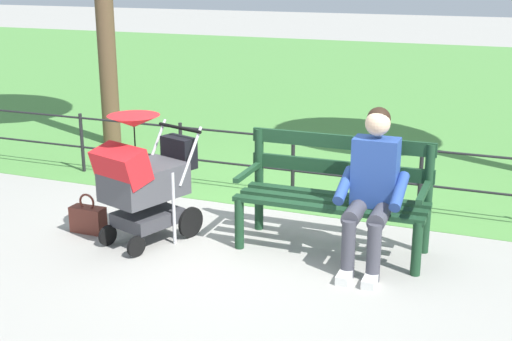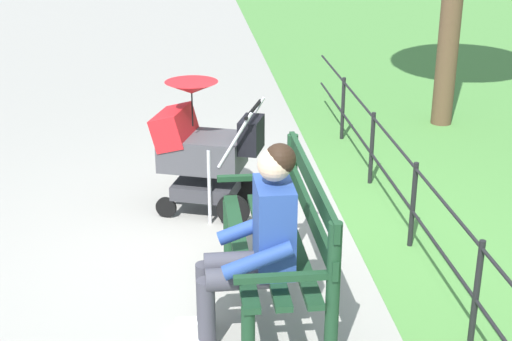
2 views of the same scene
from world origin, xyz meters
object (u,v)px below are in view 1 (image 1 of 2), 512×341
Objects in this scene: person_on_bench at (372,184)px; stroller at (143,177)px; park_bench at (335,189)px; handbag at (88,219)px.

person_on_bench is 1.11× the size of stroller.
person_on_bench is (-0.36, 0.22, 0.15)m from park_bench.
park_bench reaches higher than handbag.
stroller is 3.11× the size of handbag.
handbag is (2.17, 0.49, -0.40)m from park_bench.
handbag is at bearing 0.31° from stroller.
handbag is (0.60, 0.00, -0.47)m from stroller.
stroller is at bearing 17.40° from park_bench.
stroller is (1.93, 0.27, -0.08)m from person_on_bench.
park_bench is 4.34× the size of handbag.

